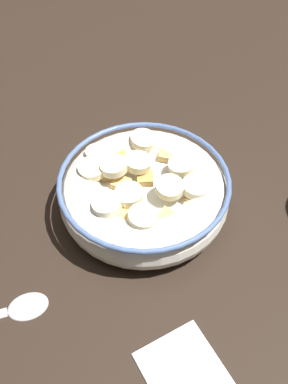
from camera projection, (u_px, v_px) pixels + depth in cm
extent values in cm
cube|color=black|center=(144.00, 213.00, 54.30)|extent=(129.73, 129.73, 2.00)
cylinder|color=silver|center=(144.00, 206.00, 53.31)|extent=(10.96, 10.96, 0.60)
torus|color=silver|center=(144.00, 194.00, 51.50)|extent=(19.92, 19.92, 5.39)
torus|color=#4C6699|center=(144.00, 180.00, 49.68)|extent=(19.92, 19.92, 0.60)
cylinder|color=white|center=(144.00, 188.00, 50.75)|extent=(16.69, 16.69, 0.40)
cube|color=tan|center=(121.00, 184.00, 50.46)|extent=(2.56, 2.55, 0.86)
cube|color=#B78947|center=(145.00, 178.00, 50.78)|extent=(2.60, 2.62, 0.96)
cube|color=#AD7F42|center=(109.00, 174.00, 51.37)|extent=(2.65, 2.67, 1.02)
cube|color=tan|center=(140.00, 226.00, 46.38)|extent=(2.03, 1.93, 1.10)
cube|color=tan|center=(160.00, 146.00, 54.26)|extent=(2.71, 2.71, 1.10)
cube|color=#B78947|center=(120.00, 153.00, 53.40)|extent=(2.51, 2.50, 0.90)
cube|color=tan|center=(167.00, 155.00, 53.29)|extent=(2.66, 2.66, 0.89)
cube|color=tan|center=(167.00, 218.00, 47.08)|extent=(2.39, 2.40, 0.86)
cube|color=tan|center=(112.00, 203.00, 48.60)|extent=(2.27, 2.25, 0.90)
cube|color=tan|center=(124.00, 215.00, 47.25)|extent=(2.41, 2.45, 1.01)
cube|color=#AD7F42|center=(195.00, 200.00, 48.56)|extent=(2.18, 2.15, 0.91)
cube|color=tan|center=(88.00, 201.00, 48.57)|extent=(2.24, 2.31, 1.08)
cube|color=tan|center=(118.00, 165.00, 52.19)|extent=(2.64, 2.61, 1.06)
cube|color=#B78947|center=(96.00, 163.00, 52.34)|extent=(2.07, 2.08, 0.86)
cube|color=tan|center=(100.00, 213.00, 47.35)|extent=(2.63, 2.65, 0.98)
cylinder|color=#F4EABC|center=(182.00, 165.00, 50.78)|extent=(3.46, 3.51, 1.50)
cylinder|color=#F9EFC6|center=(107.00, 205.00, 46.63)|extent=(4.56, 4.49, 1.43)
cylinder|color=beige|center=(92.00, 169.00, 50.40)|extent=(3.24, 3.24, 1.37)
cylinder|color=beige|center=(170.00, 187.00, 48.17)|extent=(4.23, 4.17, 1.30)
cylinder|color=beige|center=(99.00, 154.00, 52.10)|extent=(4.52, 4.55, 1.37)
cylinder|color=#F4EABC|center=(143.00, 140.00, 53.73)|extent=(4.24, 4.22, 1.55)
cylinder|color=beige|center=(138.00, 162.00, 50.87)|extent=(3.53, 3.54, 1.49)
cylinder|color=beige|center=(143.00, 217.00, 45.73)|extent=(3.91, 3.88, 1.40)
cylinder|color=#F4EABC|center=(129.00, 194.00, 47.85)|extent=(3.39, 3.42, 1.08)
cylinder|color=#F4EABC|center=(114.00, 166.00, 50.13)|extent=(3.58, 3.55, 1.38)
cylinder|color=#F4EABC|center=(196.00, 187.00, 48.66)|extent=(4.54, 4.54, 1.21)
ellipsoid|color=#B7B7BC|center=(27.00, 305.00, 44.73)|extent=(4.07, 4.87, 0.80)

